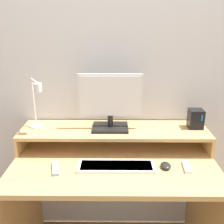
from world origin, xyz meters
TOP-DOWN VIEW (x-y plane):
  - wall_back at (0.00, 0.72)m, footprint 6.00×0.05m
  - desk at (0.00, 0.34)m, footprint 1.23×0.68m
  - monitor_shelf at (0.00, 0.53)m, footprint 1.23×0.31m
  - monitor at (-0.03, 0.53)m, footprint 0.41×0.17m
  - desk_lamp at (-0.49, 0.50)m, footprint 0.14×0.19m
  - router_dock at (0.54, 0.55)m, footprint 0.09×0.09m
  - keyboard at (0.01, 0.26)m, footprint 0.45×0.14m
  - mouse at (0.30, 0.26)m, footprint 0.06×0.08m
  - remote_control at (-0.34, 0.24)m, footprint 0.07×0.15m
  - remote_secondary at (0.42, 0.26)m, footprint 0.05×0.13m

SIDE VIEW (x-z plane):
  - desk at x=0.00m, z-range 0.16..0.93m
  - remote_control at x=-0.34m, z-range 0.77..0.79m
  - remote_secondary at x=0.42m, z-range 0.77..0.79m
  - keyboard at x=0.01m, z-range 0.77..0.79m
  - mouse at x=0.30m, z-range 0.77..0.80m
  - monitor_shelf at x=0.00m, z-range 0.82..0.95m
  - router_dock at x=0.54m, z-range 0.91..1.03m
  - desk_lamp at x=-0.49m, z-range 0.92..1.25m
  - monitor at x=-0.03m, z-range 0.91..1.27m
  - wall_back at x=0.00m, z-range 0.00..2.50m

